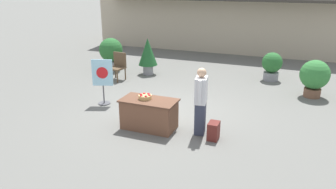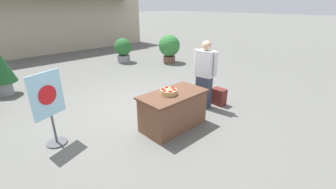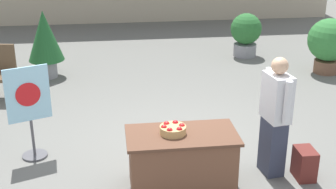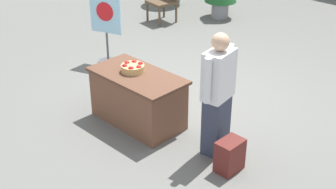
# 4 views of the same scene
# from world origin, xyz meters

# --- Properties ---
(ground_plane) EXTENTS (120.00, 120.00, 0.00)m
(ground_plane) POSITION_xyz_m (0.00, 0.00, 0.00)
(ground_plane) COLOR slate
(storefront_building) EXTENTS (13.73, 5.22, 4.34)m
(storefront_building) POSITION_xyz_m (-0.64, 10.57, 2.17)
(storefront_building) COLOR #B7A88E
(storefront_building) RESTS_ON ground_plane
(display_table) EXTENTS (1.39, 0.74, 0.76)m
(display_table) POSITION_xyz_m (-0.08, -1.05, 0.38)
(display_table) COLOR brown
(display_table) RESTS_ON ground_plane
(apple_basket) EXTENTS (0.33, 0.33, 0.13)m
(apple_basket) POSITION_xyz_m (-0.19, -1.03, 0.82)
(apple_basket) COLOR tan
(apple_basket) RESTS_ON display_table
(person_visitor) EXTENTS (0.32, 0.60, 1.64)m
(person_visitor) POSITION_xyz_m (1.18, -0.85, 0.83)
(person_visitor) COLOR #33384C
(person_visitor) RESTS_ON ground_plane
(backpack) EXTENTS (0.24, 0.34, 0.42)m
(backpack) POSITION_xyz_m (1.57, -1.05, 0.21)
(backpack) COLOR maroon
(backpack) RESTS_ON ground_plane
(poster_board) EXTENTS (0.58, 0.36, 1.37)m
(poster_board) POSITION_xyz_m (-2.08, -0.00, 0.76)
(poster_board) COLOR #4C4C51
(poster_board) RESTS_ON ground_plane
(potted_plant_near_left) EXTENTS (0.74, 0.74, 1.05)m
(potted_plant_near_left) POSITION_xyz_m (2.34, 4.47, 0.58)
(potted_plant_near_left) COLOR gray
(potted_plant_near_left) RESTS_ON ground_plane
(potted_plant_near_right) EXTENTS (0.91, 0.91, 1.20)m
(potted_plant_near_right) POSITION_xyz_m (3.75, 3.03, 0.69)
(potted_plant_near_right) COLOR brown
(potted_plant_near_right) RESTS_ON ground_plane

